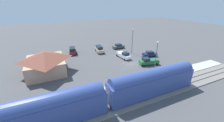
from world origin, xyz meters
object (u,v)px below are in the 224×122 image
object	(u,v)px
passenger_train	(42,111)
suv_tan	(99,49)
suv_maroon	(72,50)
pickup_white	(124,55)
light_pole_lot_center	(132,39)
light_pole_near_platform	(156,54)
station_building	(46,62)
pedestrian_on_platform	(171,72)
sedan_navy	(150,54)
sedan_charcoal	(118,46)
pickup_green	(149,61)

from	to	relation	value
passenger_train	suv_tan	distance (m)	32.27
passenger_train	suv_maroon	bearing A→B (deg)	-17.02
pickup_white	suv_maroon	bearing A→B (deg)	52.18
suv_tan	light_pole_lot_center	xyz separation A→B (m)	(-5.99, -9.56, 4.10)
suv_tan	light_pole_near_platform	distance (m)	21.73
station_building	light_pole_near_platform	size ratio (longest dim) A/B	1.33
pedestrian_on_platform	sedan_navy	bearing A→B (deg)	-17.73
light_pole_near_platform	suv_tan	bearing A→B (deg)	20.15
passenger_train	sedan_charcoal	bearing A→B (deg)	-42.77
station_building	suv_maroon	size ratio (longest dim) A/B	2.07
pickup_white	light_pole_lot_center	bearing A→B (deg)	-61.74
passenger_train	suv_maroon	distance (m)	30.62
light_pole_near_platform	sedan_navy	bearing A→B (deg)	-32.78
passenger_train	sedan_navy	distance (m)	35.14
pickup_green	pedestrian_on_platform	bearing A→B (deg)	-177.43
sedan_charcoal	station_building	bearing A→B (deg)	111.45
sedan_navy	suv_tan	distance (m)	17.16
suv_tan	station_building	bearing A→B (deg)	117.43
sedan_navy	pickup_white	xyz separation A→B (m)	(2.32, 8.33, 0.15)
sedan_charcoal	light_pole_near_platform	distance (m)	21.48
light_pole_lot_center	pickup_white	bearing A→B (deg)	118.26
suv_maroon	sedan_navy	bearing A→B (deg)	-120.52
suv_tan	light_pole_near_platform	bearing A→B (deg)	-159.85
pickup_white	station_building	bearing A→B (deg)	91.20
passenger_train	suv_tan	size ratio (longest dim) A/B	10.98
passenger_train	light_pole_lot_center	distance (m)	34.48
pedestrian_on_platform	light_pole_lot_center	bearing A→B (deg)	-0.73
sedan_charcoal	suv_maroon	bearing A→B (deg)	85.36
sedan_charcoal	light_pole_lot_center	distance (m)	8.37
pedestrian_on_platform	sedan_charcoal	world-z (taller)	pedestrian_on_platform
pickup_white	suv_maroon	distance (m)	17.56
pickup_green	pickup_white	world-z (taller)	same
pickup_green	sedan_charcoal	world-z (taller)	pickup_green
light_pole_near_platform	pickup_white	bearing A→B (deg)	11.25
pickup_green	suv_maroon	world-z (taller)	suv_maroon
pickup_white	light_pole_near_platform	distance (m)	12.54
station_building	light_pole_near_platform	bearing A→B (deg)	-114.60
suv_tan	sedan_charcoal	size ratio (longest dim) A/B	1.09
sedan_navy	light_pole_near_platform	distance (m)	11.86
passenger_train	light_pole_lot_center	bearing A→B (deg)	-52.61
suv_tan	pickup_green	bearing A→B (deg)	-150.26
pickup_white	suv_maroon	world-z (taller)	suv_maroon
station_building	pickup_white	size ratio (longest dim) A/B	1.90
sedan_navy	pickup_green	bearing A→B (deg)	138.77
sedan_charcoal	light_pole_near_platform	bearing A→B (deg)	178.26
pedestrian_on_platform	suv_maroon	distance (m)	31.50
sedan_navy	pedestrian_on_platform	bearing A→B (deg)	162.27
pickup_white	light_pole_lot_center	distance (m)	6.64
station_building	suv_maroon	xyz separation A→B (m)	(11.23, -8.28, -1.65)
passenger_train	pedestrian_on_platform	xyz separation A→B (m)	(3.50, -27.11, -1.58)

